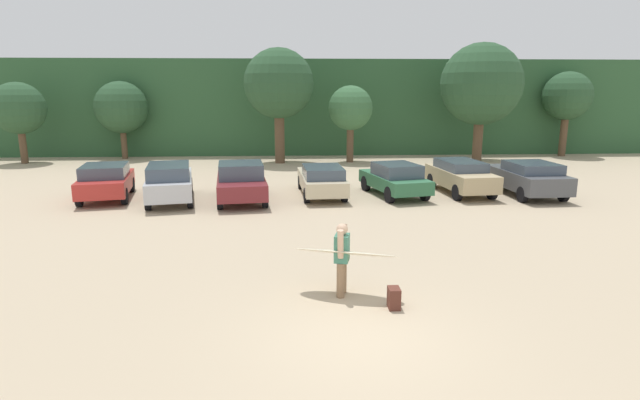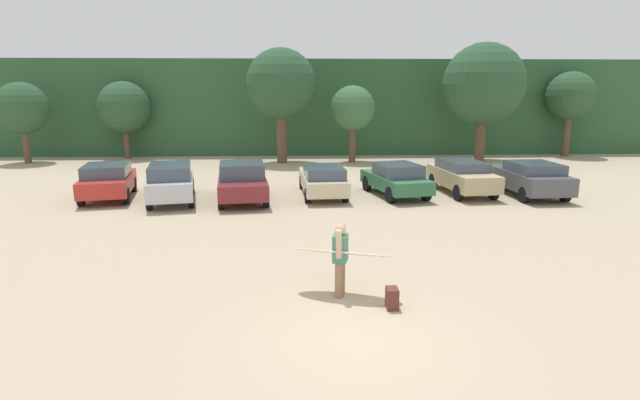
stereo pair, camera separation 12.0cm
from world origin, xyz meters
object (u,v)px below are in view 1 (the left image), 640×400
Objects in this scene: parked_car_silver at (170,181)px; parked_car_dark_gray at (527,177)px; backpack_dropped at (394,298)px; parked_car_forest_green at (395,179)px; person_adult at (342,255)px; parked_car_red at (106,181)px; parked_car_tan at (461,176)px; parked_car_champagne at (322,179)px; surfboard_cream at (345,253)px; parked_car_maroon at (241,181)px.

parked_car_dark_gray is (15.19, 0.53, -0.06)m from parked_car_silver.
parked_car_silver reaches higher than backpack_dropped.
parked_car_dark_gray is 9.89× the size of backpack_dropped.
person_adult is at bearing 149.65° from parked_car_forest_green.
parked_car_red reaches higher than parked_car_tan.
parked_car_silver is at bearing 123.47° from backpack_dropped.
parked_car_dark_gray is at bearing -101.80° from parked_car_red.
parked_car_champagne is at bearing -99.83° from parked_car_red.
parked_car_dark_gray reaches higher than backpack_dropped.
parked_car_silver reaches higher than parked_car_champagne.
parked_car_forest_green reaches higher than parked_car_champagne.
parked_car_tan is at bearing -99.62° from parked_car_red.
person_adult reaches higher than parked_car_tan.
parked_car_silver is 1.09× the size of parked_car_forest_green.
person_adult is 0.68× the size of surfboard_cream.
parked_car_red is at bearing 65.08° from parked_car_silver.
parked_car_tan is 2.82m from parked_car_dark_gray.
parked_car_dark_gray is 13.92m from backpack_dropped.
parked_car_red is 2.88m from parked_car_silver.
parked_car_forest_green is 2.64× the size of person_adult.
parked_car_red is at bearing 76.17° from parked_car_maroon.
parked_car_maroon is (2.90, 0.03, -0.03)m from parked_car_silver.
parked_car_maroon is 1.86× the size of surfboard_cream.
parked_car_champagne is at bearing 86.01° from parked_car_tan.
parked_car_maroon is at bearing 82.71° from parked_car_forest_green.
parked_car_dark_gray is 2.71× the size of person_adult.
parked_car_silver is at bearing 89.30° from parked_car_dark_gray.
parked_car_tan reaches higher than surfboard_cream.
parked_car_forest_green is 3.05m from parked_car_tan.
parked_car_champagne is at bearing -72.96° from surfboard_cream.
parked_car_champagne is 8.94m from parked_car_dark_gray.
surfboard_cream is 1.46m from backpack_dropped.
parked_car_forest_green reaches higher than surfboard_cream.
parked_car_dark_gray is (17.99, -0.15, 0.01)m from parked_car_red.
parked_car_silver is 1.05× the size of parked_car_maroon.
person_adult reaches higher than parked_car_dark_gray.
parked_car_maroon is 3.49m from parked_car_champagne.
parked_car_dark_gray is at bearing -96.16° from parked_car_champagne.
parked_car_tan reaches higher than parked_car_forest_green.
parked_car_dark_gray reaches higher than parked_car_champagne.
parked_car_forest_green is (3.16, -0.21, 0.04)m from parked_car_champagne.
person_adult is at bearing -159.82° from parked_car_silver.
parked_car_champagne is 11.76m from backpack_dropped.
parked_car_dark_gray reaches higher than surfboard_cream.
parked_car_champagne is 2.89× the size of person_adult.
parked_car_forest_green is at bearing -89.34° from surfboard_cream.
backpack_dropped is at bearing -150.44° from parked_car_red.
surfboard_cream is 5.38× the size of backpack_dropped.
parked_car_red is 9.07m from parked_car_champagne.
backpack_dropped is (-8.05, -11.33, -0.57)m from parked_car_dark_gray.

